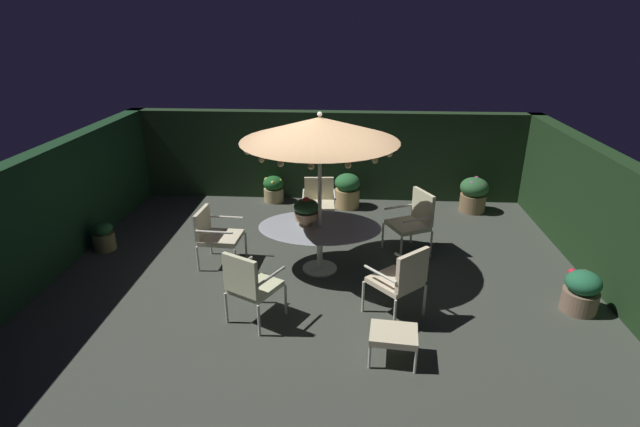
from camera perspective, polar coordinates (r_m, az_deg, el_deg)
The scene contains 18 objects.
ground_plane at distance 7.59m, azimuth 0.12°, elevation -6.72°, with size 8.57×6.96×0.02m, color #3C4138.
hedge_backdrop_rear at distance 10.33m, azimuth 1.27°, elevation 6.89°, with size 8.57×0.30×1.86m, color #1D311B.
hedge_backdrop_left at distance 8.49m, azimuth -28.97°, elevation 0.55°, with size 0.30×6.96×1.86m, color #15341C.
hedge_backdrop_right at distance 8.08m, azimuth 30.84°, elevation -0.83°, with size 0.30×6.96×1.86m, color #1A3117.
patio_dining_table at distance 7.32m, azimuth -0.03°, elevation -2.26°, with size 1.86×1.32×0.74m.
patio_umbrella at distance 6.82m, azimuth -0.03°, elevation 9.89°, with size 2.26×2.26×2.46m.
centerpiece_planter at distance 7.24m, azimuth -1.64°, elevation 0.48°, with size 0.38×0.38×0.44m.
patio_chair_north at distance 6.27m, azimuth 9.59°, elevation -7.49°, with size 0.84×0.84×1.01m.
patio_chair_northeast at distance 8.05m, azimuth 11.02°, elevation -0.55°, with size 0.80×0.82×1.04m.
patio_chair_east at distance 8.87m, azimuth -0.11°, elevation 1.67°, with size 0.64×0.61×0.92m.
patio_chair_southeast at distance 7.73m, azimuth -12.31°, elevation -2.23°, with size 0.67×0.66×0.91m.
patio_chair_south at distance 6.15m, azimuth -8.31°, elevation -8.14°, with size 0.77×0.78×1.01m.
ottoman_footrest at distance 5.68m, azimuth 8.69°, elevation -14.06°, with size 0.58×0.48×0.38m.
potted_plant_right_near at distance 7.34m, azimuth 28.51°, elevation -8.07°, with size 0.46×0.46×0.58m.
potted_plant_left_far at distance 10.16m, azimuth 17.69°, elevation 2.22°, with size 0.56×0.56×0.70m.
potted_plant_back_left at distance 10.29m, azimuth -5.51°, elevation 2.96°, with size 0.43×0.43×0.55m.
potted_plant_right_far at distance 8.90m, azimuth -24.20°, elevation -2.45°, with size 0.35×0.35×0.49m.
potted_plant_left_near at distance 9.92m, azimuth 3.25°, elevation 2.77°, with size 0.52×0.52×0.71m.
Camera 1 is at (0.41, -6.63, 3.66)m, focal length 27.08 mm.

